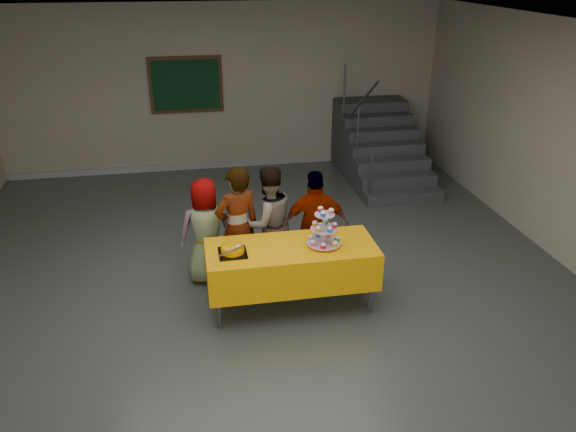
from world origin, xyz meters
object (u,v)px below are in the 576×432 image
object	(u,v)px
schoolchild_c	(268,222)
schoolchild_d	(316,226)
cupcake_stand	(324,232)
schoolchild_a	(206,231)
schoolchild_b	(238,228)
staircase	(378,148)
bear_cake	(233,249)
bake_table	(291,264)
noticeboard	(186,85)

from	to	relation	value
schoolchild_c	schoolchild_d	size ratio (longest dim) A/B	1.02
cupcake_stand	schoolchild_c	size ratio (longest dim) A/B	0.31
schoolchild_a	schoolchild_c	xyz separation A→B (m)	(0.75, -0.00, 0.05)
schoolchild_c	schoolchild_b	bearing A→B (deg)	8.14
schoolchild_d	schoolchild_b	bearing A→B (deg)	6.71
schoolchild_a	staircase	size ratio (longest dim) A/B	0.55
bear_cake	bake_table	bearing A→B (deg)	3.99
cupcake_stand	schoolchild_c	bearing A→B (deg)	122.17
bake_table	noticeboard	bearing A→B (deg)	101.48
bake_table	schoolchild_d	xyz separation A→B (m)	(0.41, 0.60, 0.15)
noticeboard	schoolchild_b	bearing A→B (deg)	-83.90
bake_table	schoolchild_d	distance (m)	0.75
bake_table	cupcake_stand	bearing A→B (deg)	-4.38
bear_cake	schoolchild_c	distance (m)	0.97
cupcake_stand	schoolchild_d	xyz separation A→B (m)	(0.05, 0.63, -0.23)
bake_table	schoolchild_b	bearing A→B (deg)	132.23
schoolchild_a	schoolchild_c	distance (m)	0.76
schoolchild_b	schoolchild_c	size ratio (longest dim) A/B	1.06
schoolchild_d	staircase	bearing A→B (deg)	-114.03
schoolchild_b	schoolchild_c	world-z (taller)	schoolchild_b
bake_table	bear_cake	world-z (taller)	bear_cake
bear_cake	schoolchild_d	bearing A→B (deg)	31.35
bake_table	schoolchild_c	bearing A→B (deg)	100.42
schoolchild_b	schoolchild_a	bearing A→B (deg)	-46.13
schoolchild_b	noticeboard	bearing A→B (deg)	-102.68
schoolchild_d	noticeboard	size ratio (longest dim) A/B	1.08
schoolchild_c	staircase	distance (m)	4.14
schoolchild_b	schoolchild_d	xyz separation A→B (m)	(0.95, 0.02, -0.06)
staircase	cupcake_stand	bearing A→B (deg)	-116.40
bake_table	staircase	distance (m)	4.69
cupcake_stand	schoolchild_a	bearing A→B (deg)	147.44
cupcake_stand	schoolchild_c	xyz separation A→B (m)	(-0.50, 0.80, -0.22)
cupcake_stand	schoolchild_b	distance (m)	1.10
schoolchild_a	bake_table	bearing A→B (deg)	141.17
schoolchild_a	noticeboard	xyz separation A→B (m)	(-0.10, 4.11, 0.94)
bear_cake	schoolchild_a	size ratio (longest dim) A/B	0.27
schoolchild_a	staircase	distance (m)	4.63
schoolchild_a	schoolchild_b	world-z (taller)	schoolchild_b
schoolchild_c	schoolchild_d	xyz separation A→B (m)	(0.56, -0.17, -0.02)
bake_table	noticeboard	size ratio (longest dim) A/B	1.45
bake_table	noticeboard	xyz separation A→B (m)	(-0.99, 4.88, 1.04)
schoolchild_c	schoolchild_d	world-z (taller)	schoolchild_c
bear_cake	schoolchild_a	xyz separation A→B (m)	(-0.25, 0.82, -0.16)
schoolchild_a	noticeboard	size ratio (longest dim) A/B	1.02
bake_table	schoolchild_d	size ratio (longest dim) A/B	1.34
bear_cake	noticeboard	size ratio (longest dim) A/B	0.28
noticeboard	schoolchild_d	bearing A→B (deg)	-71.81
schoolchild_b	schoolchild_d	world-z (taller)	schoolchild_b
schoolchild_d	bake_table	bearing A→B (deg)	61.19
cupcake_stand	noticeboard	world-z (taller)	noticeboard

